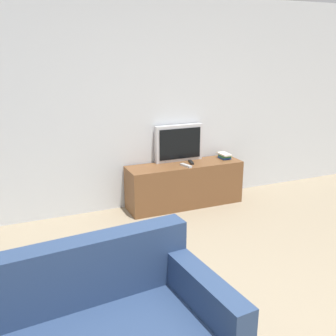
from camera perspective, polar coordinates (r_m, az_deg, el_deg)
name	(u,v)px	position (r m, az deg, el deg)	size (l,w,h in m)	color
wall_back	(125,107)	(4.88, -6.33, 8.84)	(9.00, 0.06, 2.60)	silver
tv_stand	(185,185)	(5.13, 2.41, -2.41)	(1.51, 0.42, 0.56)	brown
television	(179,143)	(5.13, 1.59, 3.64)	(0.65, 0.09, 0.48)	silver
book_stack	(225,156)	(5.33, 8.21, 1.77)	(0.13, 0.21, 0.07)	#23478E
remote_on_stand	(191,162)	(5.08, 3.36, 0.84)	(0.08, 0.17, 0.02)	black
remote_secondary	(186,165)	(4.93, 2.63, 0.37)	(0.10, 0.19, 0.02)	#B7B7B7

